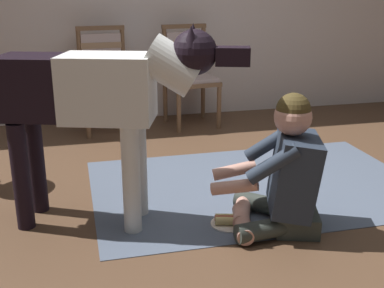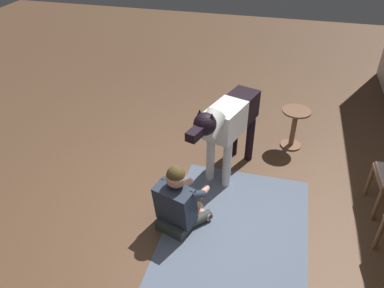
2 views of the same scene
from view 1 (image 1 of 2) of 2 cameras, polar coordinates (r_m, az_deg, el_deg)
ground_plane at (r=3.14m, az=5.21°, el=-7.80°), size 16.14×16.14×0.00m
area_rug at (r=3.54m, az=7.43°, el=-4.73°), size 2.29×1.50×0.01m
dining_chair_left_of_pair at (r=4.83m, az=-10.12°, el=8.01°), size 0.49×0.49×0.98m
dining_chair_right_of_pair at (r=4.95m, az=-0.42°, el=8.54°), size 0.51×0.52×0.98m
person_sitting_on_floor at (r=2.86m, az=10.63°, el=-3.55°), size 0.69×0.60×0.80m
large_dog at (r=2.80m, az=-10.72°, el=5.51°), size 1.51×0.63×1.16m
hot_dog_on_plate at (r=2.97m, az=4.31°, el=-8.86°), size 0.22×0.22×0.06m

